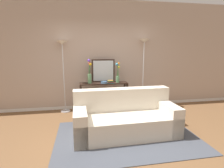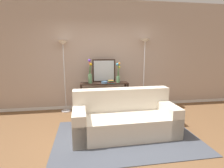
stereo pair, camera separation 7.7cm
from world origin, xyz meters
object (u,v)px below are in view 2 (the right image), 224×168
floor_lamp_left (63,57)px  floor_lamp_right (145,54)px  vase_tall_flowers (90,74)px  couch (124,119)px  console_table (104,92)px  fruit_bowl (104,82)px  vase_short_flowers (118,73)px  book_row_under_console (91,109)px  wall_mirror (104,71)px  book_stack (111,82)px

floor_lamp_left → floor_lamp_right: bearing=-0.0°
vase_tall_flowers → couch: bearing=-66.5°
console_table → vase_tall_flowers: (-0.38, -0.01, 0.50)m
console_table → floor_lamp_right: (1.17, 0.13, 1.01)m
floor_lamp_left → console_table: bearing=-6.8°
couch → floor_lamp_right: (0.93, 1.54, 1.24)m
fruit_bowl → floor_lamp_right: bearing=10.5°
fruit_bowl → vase_tall_flowers: bearing=166.8°
couch → vase_short_flowers: 1.58m
vase_tall_flowers → fruit_bowl: 0.44m
couch → console_table: (-0.24, 1.42, 0.23)m
couch → fruit_bowl: 1.44m
book_row_under_console → couch: bearing=-66.2°
floor_lamp_right → wall_mirror: floor_lamp_right is taller
couch → vase_tall_flowers: (-0.61, 1.41, 0.74)m
floor_lamp_left → vase_tall_flowers: floor_lamp_left is taller
wall_mirror → book_row_under_console: wall_mirror is taller
console_table → vase_short_flowers: vase_short_flowers is taller
book_row_under_console → vase_short_flowers: bearing=-1.8°
floor_lamp_right → book_stack: floor_lamp_right is taller
vase_short_flowers → wall_mirror: bearing=157.6°
vase_short_flowers → book_row_under_console: (-0.77, 0.02, -1.00)m
wall_mirror → vase_short_flowers: bearing=-22.4°
couch → floor_lamp_left: 2.33m
console_table → vase_tall_flowers: 0.63m
wall_mirror → vase_tall_flowers: (-0.39, -0.14, -0.06)m
floor_lamp_right → book_stack: size_ratio=10.27×
wall_mirror → console_table: bearing=-93.9°
wall_mirror → book_stack: size_ratio=3.26×
couch → console_table: 1.45m
couch → floor_lamp_left: size_ratio=1.07×
floor_lamp_left → book_row_under_console: floor_lamp_left is taller
console_table → floor_lamp_right: size_ratio=0.66×
fruit_bowl → book_row_under_console: (-0.38, 0.09, -0.77)m
wall_mirror → vase_tall_flowers: bearing=-160.5°
book_stack → floor_lamp_left: bearing=170.4°
book_stack → book_row_under_console: book_stack is taller
floor_lamp_right → book_row_under_console: 2.16m
console_table → fruit_bowl: size_ratio=7.80×
couch → console_table: bearing=99.5°
floor_lamp_right → vase_tall_flowers: (-1.54, -0.13, -0.50)m
vase_tall_flowers → book_row_under_console: 1.00m
floor_lamp_right → console_table: bearing=-173.8°
vase_short_flowers → book_row_under_console: size_ratio=1.85×
vase_tall_flowers → vase_short_flowers: 0.76m
floor_lamp_left → floor_lamp_right: floor_lamp_right is taller
floor_lamp_right → vase_short_flowers: floor_lamp_right is taller
wall_mirror → fruit_bowl: size_ratio=3.77×
couch → floor_lamp_right: floor_lamp_right is taller
floor_lamp_right → fruit_bowl: 1.40m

